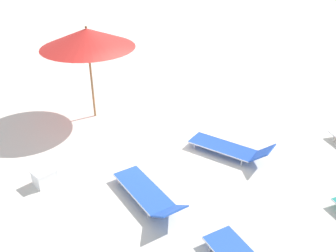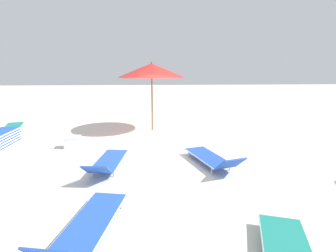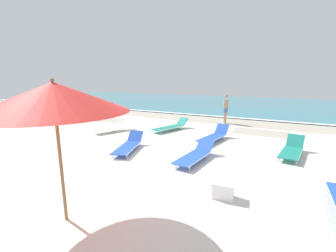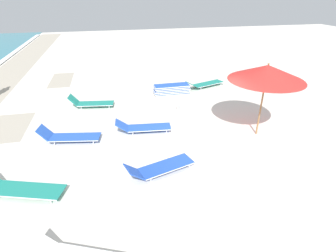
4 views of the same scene
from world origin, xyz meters
The scene contains 10 objects.
ground_plane centered at (0.00, 0.01, -0.08)m, with size 60.00×60.00×0.16m.
beach_umbrella centered at (0.57, -2.36, 2.38)m, with size 2.62×2.62×2.72m.
lounger_stack centered at (5.45, -0.19, 0.25)m, with size 0.63×1.90×0.49m.
sun_lounger_under_umbrella centered at (6.06, -2.27, 0.20)m, with size 1.33×2.40×0.47m.
sun_lounger_beside_umbrella centered at (1.54, 4.54, 0.22)m, with size 0.97×2.19×0.60m.
sun_lounger_near_water_right centered at (-1.07, 5.52, 0.21)m, with size 1.30×2.37×0.55m.
sun_lounger_mid_beach_solo centered at (4.57, 3.88, 0.22)m, with size 0.90×2.06×0.60m.
sun_lounger_mid_beach_pair_a centered at (-0.98, 1.70, 0.21)m, with size 1.20×2.20×0.54m.
sun_lounger_mid_beach_pair_b centered at (1.68, 1.83, 0.21)m, with size 0.82×2.15×0.50m.
cooler_box centered at (3.10, -0.13, 0.19)m, with size 0.54×0.41×0.37m.
Camera 4 is at (-7.21, 2.86, 4.93)m, focal length 28.00 mm.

